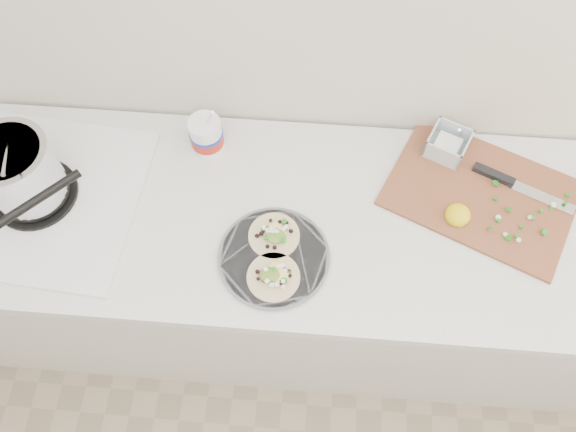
# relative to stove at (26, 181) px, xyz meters

# --- Properties ---
(counter) EXTENTS (2.44, 0.66, 0.90)m
(counter) POSITION_rel_stove_xyz_m (0.71, 0.02, -0.54)
(counter) COLOR silver
(counter) RESTS_ON ground
(stove) EXTENTS (0.61, 0.57, 0.27)m
(stove) POSITION_rel_stove_xyz_m (0.00, 0.00, 0.00)
(stove) COLOR silver
(stove) RESTS_ON counter
(taco_plate) EXTENTS (0.30, 0.30, 0.04)m
(taco_plate) POSITION_rel_stove_xyz_m (0.68, -0.14, -0.07)
(taco_plate) COLOR #5B5C62
(taco_plate) RESTS_ON counter
(tub) EXTENTS (0.10, 0.10, 0.22)m
(tub) POSITION_rel_stove_xyz_m (0.46, 0.21, -0.02)
(tub) COLOR white
(tub) RESTS_ON counter
(cutboard) EXTENTS (0.60, 0.53, 0.08)m
(cutboard) POSITION_rel_stove_xyz_m (1.25, 0.13, -0.07)
(cutboard) COLOR brown
(cutboard) RESTS_ON counter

